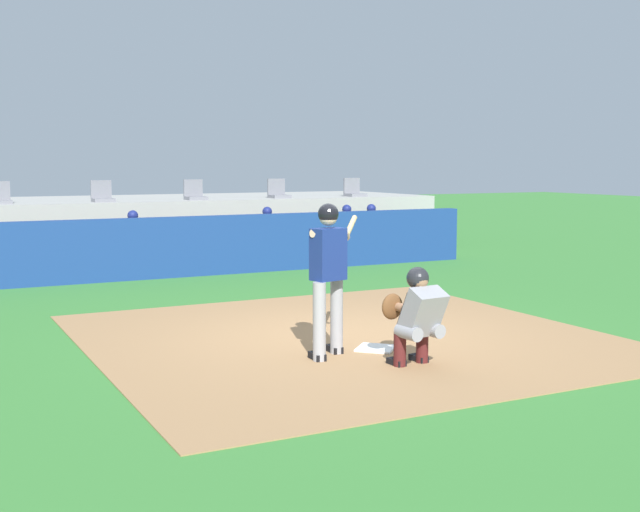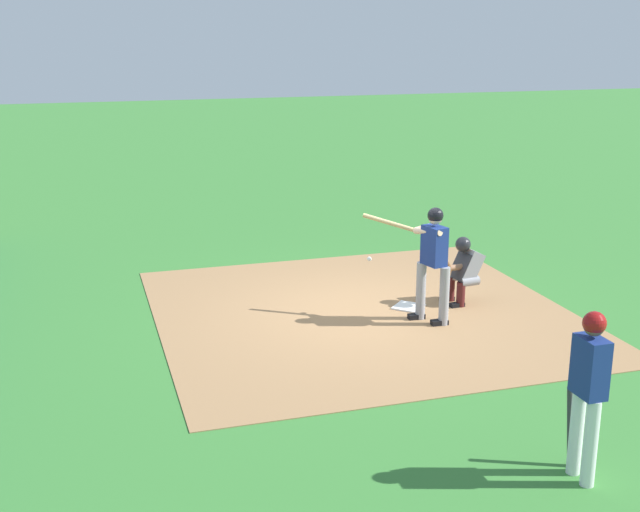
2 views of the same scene
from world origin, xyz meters
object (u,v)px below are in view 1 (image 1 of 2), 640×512
Objects in this scene: catcher_crouched at (416,313)px; stadium_seat_5 at (354,191)px; home_plate at (376,348)px; stadium_seat_4 at (278,193)px; dugout_player_1 at (270,235)px; dugout_player_3 at (374,231)px; stadium_seat_3 at (195,194)px; batter_at_plate at (329,270)px; dugout_player_0 at (135,241)px; dugout_player_2 at (349,232)px; stadium_seat_2 at (102,196)px.

stadium_seat_5 reaches higher than catcher_crouched.
home_plate is 10.79m from stadium_seat_4.
dugout_player_1 is 2.69m from dugout_player_3.
dugout_player_1 is 2.71× the size of stadium_seat_5.
catcher_crouched is 12.38m from stadium_seat_5.
dugout_player_3 is 2.71× the size of stadium_seat_3.
dugout_player_0 is (-0.20, 8.21, -0.36)m from batter_at_plate.
dugout_player_0 is 1.00× the size of dugout_player_1.
dugout_player_3 is at bearing 0.00° from dugout_player_1.
stadium_seat_4 is at bearing 26.23° from dugout_player_0.
dugout_player_1 is 1.00× the size of dugout_player_2.
home_plate is at bearing -117.02° from dugout_player_2.
dugout_player_0 reaches higher than catcher_crouched.
stadium_seat_3 is (1.96, 2.03, 0.86)m from dugout_player_0.
dugout_player_2 reaches higher than catcher_crouched.
stadium_seat_2 is 1.00× the size of stadium_seat_4.
stadium_seat_4 is 1.00× the size of stadium_seat_5.
stadium_seat_5 is (0.60, 2.03, 0.86)m from dugout_player_3.
batter_at_plate is 1.39× the size of dugout_player_3.
stadium_seat_3 is (1.11, 11.08, 0.93)m from catcher_crouched.
dugout_player_3 is 2.71m from stadium_seat_4.
catcher_crouched is 4.18× the size of stadium_seat_5.
dugout_player_3 is at bearing 61.82° from catcher_crouched.
stadium_seat_2 reaches higher than catcher_crouched.
home_plate is 0.34× the size of dugout_player_2.
stadium_seat_2 reaches higher than dugout_player_1.
dugout_player_0 is at bearing 180.00° from dugout_player_2.
stadium_seat_2 reaches higher than dugout_player_3.
stadium_seat_2 is at bearing 180.00° from stadium_seat_5.
stadium_seat_4 reaches higher than batter_at_plate.
home_plate is 0.34× the size of dugout_player_1.
dugout_player_0 is at bearing -84.27° from stadium_seat_2.
stadium_seat_3 is at bearing 80.24° from batter_at_plate.
dugout_player_0 is 2.96m from stadium_seat_3.
catcher_crouched reaches higher than home_plate.
batter_at_plate is 3.76× the size of stadium_seat_5.
batter_at_plate is at bearing -110.98° from stadium_seat_4.
stadium_seat_4 is at bearing 69.02° from batter_at_plate.
stadium_seat_2 is (-0.20, 2.03, 0.86)m from dugout_player_0.
home_plate is 0.22× the size of catcher_crouched.
stadium_seat_2 is (-3.21, 2.03, 0.86)m from dugout_player_1.
dugout_player_2 is 2.71× the size of stadium_seat_4.
dugout_player_0 is 2.71× the size of stadium_seat_5.
home_plate is 0.34× the size of dugout_player_3.
batter_at_plate is 3.76× the size of stadium_seat_4.
stadium_seat_3 is (-3.74, 2.03, 0.86)m from dugout_player_3.
dugout_player_0 is 5.70m from dugout_player_3.
stadium_seat_5 reaches higher than dugout_player_0.
dugout_player_0 and dugout_player_3 have the same top height.
dugout_player_3 is (5.70, 0.00, 0.00)m from dugout_player_0.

